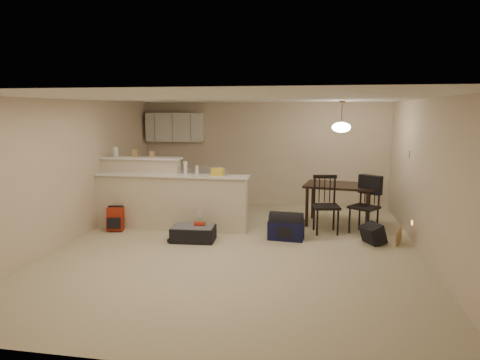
% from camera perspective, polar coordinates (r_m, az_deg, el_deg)
% --- Properties ---
extents(room, '(7.00, 7.02, 2.50)m').
position_cam_1_polar(room, '(7.09, -0.18, 0.67)').
color(room, beige).
rests_on(room, ground).
extents(breakfast_bar, '(3.08, 0.58, 1.39)m').
position_cam_1_polar(breakfast_bar, '(8.60, -10.62, -2.30)').
color(breakfast_bar, beige).
rests_on(breakfast_bar, ground).
extents(upper_cabinets, '(1.40, 0.34, 0.70)m').
position_cam_1_polar(upper_cabinets, '(10.79, -8.69, 6.99)').
color(upper_cabinets, white).
rests_on(upper_cabinets, room).
extents(kitchen_counter, '(1.80, 0.60, 0.90)m').
position_cam_1_polar(kitchen_counter, '(10.76, -7.71, -0.77)').
color(kitchen_counter, white).
rests_on(kitchen_counter, ground).
extents(thermostat, '(0.02, 0.12, 0.12)m').
position_cam_1_polar(thermostat, '(8.68, 21.58, 3.26)').
color(thermostat, beige).
rests_on(thermostat, room).
extents(jar, '(0.10, 0.10, 0.20)m').
position_cam_1_polar(jar, '(8.98, -16.22, 3.66)').
color(jar, silver).
rests_on(jar, breakfast_bar).
extents(cereal_box, '(0.10, 0.07, 0.16)m').
position_cam_1_polar(cereal_box, '(8.81, -13.89, 3.53)').
color(cereal_box, '#A68855').
rests_on(cereal_box, breakfast_bar).
extents(small_box, '(0.08, 0.06, 0.12)m').
position_cam_1_polar(small_box, '(8.67, -11.64, 3.39)').
color(small_box, '#A68855').
rests_on(small_box, breakfast_bar).
extents(bottle_a, '(0.07, 0.07, 0.26)m').
position_cam_1_polar(bottle_a, '(8.25, -7.29, 1.60)').
color(bottle_a, silver).
rests_on(bottle_a, breakfast_bar).
extents(bottle_b, '(0.06, 0.06, 0.18)m').
position_cam_1_polar(bottle_b, '(8.19, -5.75, 1.29)').
color(bottle_b, silver).
rests_on(bottle_b, breakfast_bar).
extents(bag_lump, '(0.22, 0.18, 0.14)m').
position_cam_1_polar(bag_lump, '(8.09, -3.01, 1.08)').
color(bag_lump, '#A68855').
rests_on(bag_lump, breakfast_bar).
extents(dining_table, '(1.46, 1.09, 0.84)m').
position_cam_1_polar(dining_table, '(8.86, 13.05, -1.22)').
color(dining_table, black).
rests_on(dining_table, ground).
extents(pendant_lamp, '(0.36, 0.36, 0.62)m').
position_cam_1_polar(pendant_lamp, '(8.72, 13.36, 6.91)').
color(pendant_lamp, brown).
rests_on(pendant_lamp, room).
extents(dining_chair_near, '(0.55, 0.53, 1.09)m').
position_cam_1_polar(dining_chair_near, '(8.25, 11.42, -3.27)').
color(dining_chair_near, black).
rests_on(dining_chair_near, ground).
extents(dining_chair_far, '(0.64, 0.64, 1.07)m').
position_cam_1_polar(dining_chair_far, '(8.40, 16.23, -3.29)').
color(dining_chair_far, black).
rests_on(dining_chair_far, ground).
extents(suitcase, '(0.79, 0.54, 0.26)m').
position_cam_1_polar(suitcase, '(7.75, -6.22, -7.13)').
color(suitcase, black).
rests_on(suitcase, ground).
extents(red_backpack, '(0.34, 0.25, 0.46)m').
position_cam_1_polar(red_backpack, '(8.66, -16.28, -5.02)').
color(red_backpack, '#A62712').
rests_on(red_backpack, ground).
extents(navy_duffel, '(0.66, 0.39, 0.34)m').
position_cam_1_polar(navy_duffel, '(7.83, 6.16, -6.64)').
color(navy_duffel, '#111336').
rests_on(navy_duffel, ground).
extents(black_daypack, '(0.42, 0.46, 0.34)m').
position_cam_1_polar(black_daypack, '(7.89, 17.32, -6.92)').
color(black_daypack, black).
rests_on(black_daypack, ground).
extents(cardboard_sheet, '(0.17, 0.37, 0.30)m').
position_cam_1_polar(cardboard_sheet, '(7.96, 20.40, -7.07)').
color(cardboard_sheet, '#A68855').
rests_on(cardboard_sheet, ground).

